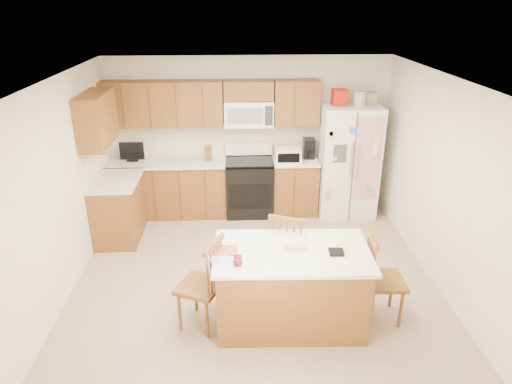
{
  "coord_description": "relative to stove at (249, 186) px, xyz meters",
  "views": [
    {
      "loc": [
        -0.22,
        -4.96,
        3.32
      ],
      "look_at": [
        0.03,
        0.35,
        1.04
      ],
      "focal_mm": 32.0,
      "sensor_mm": 36.0,
      "label": 1
    }
  ],
  "objects": [
    {
      "name": "ground",
      "position": [
        0.0,
        -1.94,
        -0.47
      ],
      "size": [
        4.5,
        4.5,
        0.0
      ],
      "primitive_type": "plane",
      "color": "#967964",
      "rests_on": "ground"
    },
    {
      "name": "room_shell",
      "position": [
        0.0,
        -1.94,
        0.97
      ],
      "size": [
        4.6,
        4.6,
        2.52
      ],
      "color": "beige",
      "rests_on": "ground"
    },
    {
      "name": "cabinetry",
      "position": [
        -0.98,
        -0.15,
        0.44
      ],
      "size": [
        3.36,
        1.56,
        2.15
      ],
      "color": "brown",
      "rests_on": "ground"
    },
    {
      "name": "stove",
      "position": [
        0.0,
        0.0,
        0.0
      ],
      "size": [
        0.76,
        0.65,
        1.13
      ],
      "color": "black",
      "rests_on": "ground"
    },
    {
      "name": "refrigerator",
      "position": [
        1.57,
        -0.06,
        0.45
      ],
      "size": [
        0.9,
        0.79,
        2.04
      ],
      "color": "white",
      "rests_on": "ground"
    },
    {
      "name": "island",
      "position": [
        0.35,
        -2.81,
        -0.02
      ],
      "size": [
        1.73,
        1.0,
        0.98
      ],
      "color": "brown",
      "rests_on": "ground"
    },
    {
      "name": "windsor_chair_left",
      "position": [
        -0.6,
        -2.82,
        0.02
      ],
      "size": [
        0.58,
        0.59,
        1.05
      ],
      "color": "brown",
      "rests_on": "ground"
    },
    {
      "name": "windsor_chair_back",
      "position": [
        0.4,
        -2.23,
        0.03
      ],
      "size": [
        0.59,
        0.58,
        1.06
      ],
      "color": "brown",
      "rests_on": "ground"
    },
    {
      "name": "windsor_chair_right",
      "position": [
        1.35,
        -2.79,
        0.01
      ],
      "size": [
        0.44,
        0.46,
        1.02
      ],
      "color": "brown",
      "rests_on": "ground"
    }
  ]
}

